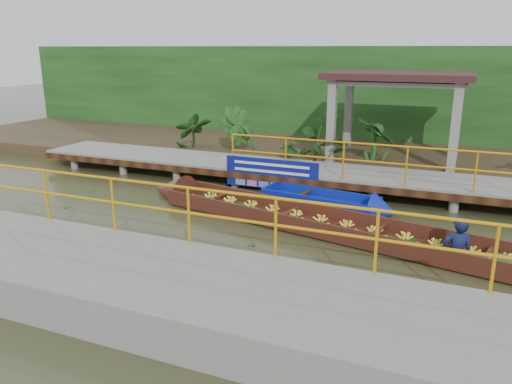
% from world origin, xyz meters
% --- Properties ---
extents(ground, '(80.00, 80.00, 0.00)m').
position_xyz_m(ground, '(0.00, 0.00, 0.00)').
color(ground, '#2E3118').
rests_on(ground, ground).
extents(land_strip, '(30.00, 8.00, 0.45)m').
position_xyz_m(land_strip, '(0.00, 7.50, 0.23)').
color(land_strip, '#342A1A').
rests_on(land_strip, ground).
extents(far_dock, '(16.00, 2.06, 1.66)m').
position_xyz_m(far_dock, '(0.02, 3.43, 0.48)').
color(far_dock, slate).
rests_on(far_dock, ground).
extents(near_dock, '(18.00, 2.40, 1.73)m').
position_xyz_m(near_dock, '(1.00, -4.20, 0.30)').
color(near_dock, slate).
rests_on(near_dock, ground).
extents(pavilion, '(4.40, 3.00, 3.00)m').
position_xyz_m(pavilion, '(3.00, 6.30, 2.82)').
color(pavilion, slate).
rests_on(pavilion, ground).
extents(foliage_backdrop, '(30.00, 0.80, 4.00)m').
position_xyz_m(foliage_backdrop, '(0.00, 10.00, 2.00)').
color(foliage_backdrop, '#163912').
rests_on(foliage_backdrop, ground).
extents(vendor_boat, '(10.70, 3.25, 2.05)m').
position_xyz_m(vendor_boat, '(2.75, 0.02, 0.20)').
color(vendor_boat, '#37190F').
rests_on(vendor_boat, ground).
extents(moored_blue_boat, '(3.59, 1.42, 0.83)m').
position_xyz_m(moored_blue_boat, '(2.64, 1.69, 0.15)').
color(moored_blue_boat, navy).
rests_on(moored_blue_boat, ground).
extents(blue_banner, '(2.72, 0.04, 0.85)m').
position_xyz_m(blue_banner, '(0.21, 2.48, 0.56)').
color(blue_banner, navy).
rests_on(blue_banner, ground).
extents(tropical_plants, '(14.20, 1.20, 1.50)m').
position_xyz_m(tropical_plants, '(2.25, 5.30, 1.20)').
color(tropical_plants, '#163912').
rests_on(tropical_plants, ground).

